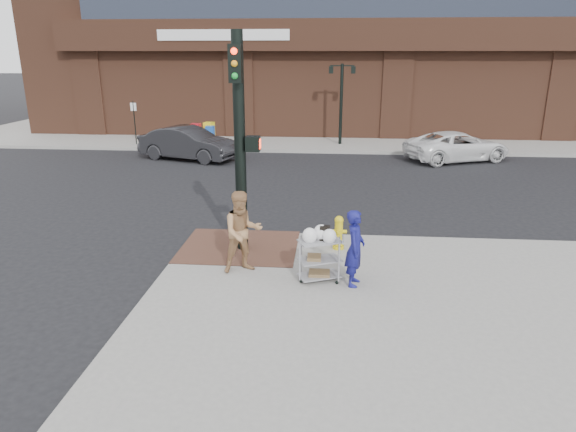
# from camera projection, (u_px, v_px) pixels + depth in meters

# --- Properties ---
(ground) EXTENTS (220.00, 220.00, 0.00)m
(ground) POSITION_uv_depth(u_px,v_px,m) (259.00, 268.00, 11.67)
(ground) COLOR black
(ground) RESTS_ON ground
(sidewalk_far) EXTENTS (65.00, 36.00, 0.15)m
(sidewalk_far) POSITION_uv_depth(u_px,v_px,m) (469.00, 113.00, 41.00)
(sidewalk_far) COLOR gray
(sidewalk_far) RESTS_ON ground
(brick_curb_ramp) EXTENTS (2.80, 2.40, 0.01)m
(brick_curb_ramp) POSITION_uv_depth(u_px,v_px,m) (240.00, 246.00, 12.52)
(brick_curb_ramp) COLOR #502F25
(brick_curb_ramp) RESTS_ON sidewalk_near
(lamp_post) EXTENTS (1.32, 0.22, 4.00)m
(lamp_post) POSITION_uv_depth(u_px,v_px,m) (341.00, 95.00, 25.89)
(lamp_post) COLOR black
(lamp_post) RESTS_ON sidewalk_far
(parking_sign) EXTENTS (0.05, 0.05, 2.20)m
(parking_sign) POSITION_uv_depth(u_px,v_px,m) (135.00, 123.00, 26.22)
(parking_sign) COLOR black
(parking_sign) RESTS_ON sidewalk_far
(traffic_signal_pole) EXTENTS (0.61, 0.51, 5.00)m
(traffic_signal_pole) POSITION_uv_depth(u_px,v_px,m) (241.00, 138.00, 11.58)
(traffic_signal_pole) COLOR black
(traffic_signal_pole) RESTS_ON sidewalk_near
(woman_blue) EXTENTS (0.47, 0.63, 1.58)m
(woman_blue) POSITION_uv_depth(u_px,v_px,m) (355.00, 248.00, 10.26)
(woman_blue) COLOR navy
(woman_blue) RESTS_ON sidewalk_near
(pedestrian_tan) EXTENTS (1.07, 0.97, 1.78)m
(pedestrian_tan) POSITION_uv_depth(u_px,v_px,m) (243.00, 232.00, 10.88)
(pedestrian_tan) COLOR #A3764C
(pedestrian_tan) RESTS_ON sidewalk_near
(sedan_dark) EXTENTS (4.79, 2.93, 1.49)m
(sedan_dark) POSITION_uv_depth(u_px,v_px,m) (188.00, 143.00, 23.23)
(sedan_dark) COLOR black
(sedan_dark) RESTS_ON ground
(minivan_white) EXTENTS (5.19, 3.79, 1.31)m
(minivan_white) POSITION_uv_depth(u_px,v_px,m) (457.00, 146.00, 23.03)
(minivan_white) COLOR white
(minivan_white) RESTS_ON ground
(utility_cart) EXTENTS (0.96, 0.76, 1.18)m
(utility_cart) POSITION_uv_depth(u_px,v_px,m) (320.00, 256.00, 10.54)
(utility_cart) COLOR gray
(utility_cart) RESTS_ON sidewalk_near
(fire_hydrant) EXTENTS (0.39, 0.27, 0.83)m
(fire_hydrant) POSITION_uv_depth(u_px,v_px,m) (339.00, 232.00, 12.28)
(fire_hydrant) COLOR gold
(fire_hydrant) RESTS_ON sidewalk_near
(newsbox_red) EXTENTS (0.49, 0.45, 1.08)m
(newsbox_red) POSITION_uv_depth(u_px,v_px,m) (196.00, 134.00, 26.17)
(newsbox_red) COLOR red
(newsbox_red) RESTS_ON sidewalk_far
(newsbox_yellow) EXTENTS (0.56, 0.52, 1.11)m
(newsbox_yellow) POSITION_uv_depth(u_px,v_px,m) (209.00, 133.00, 26.47)
(newsbox_yellow) COLOR yellow
(newsbox_yellow) RESTS_ON sidewalk_far
(newsbox_blue) EXTENTS (0.42, 0.38, 0.99)m
(newsbox_blue) POSITION_uv_depth(u_px,v_px,m) (210.00, 136.00, 25.94)
(newsbox_blue) COLOR blue
(newsbox_blue) RESTS_ON sidewalk_far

